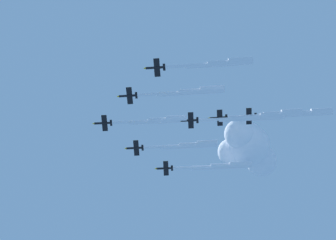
% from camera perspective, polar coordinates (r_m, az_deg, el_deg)
% --- Properties ---
extents(jet_lead, '(23.39, 44.07, 4.52)m').
position_cam_1_polar(jet_lead, '(229.70, -1.32, -0.05)').
color(jet_lead, black).
extents(jet_port_inner, '(24.33, 48.22, 4.44)m').
position_cam_1_polar(jet_port_inner, '(219.34, 2.81, 3.54)').
color(jet_port_inner, black).
extents(jet_starboard_inner, '(23.43, 44.92, 4.56)m').
position_cam_1_polar(jet_starboard_inner, '(237.99, 2.53, -3.11)').
color(jet_starboard_inner, black).
extents(jet_port_mid, '(23.65, 46.24, 4.54)m').
position_cam_1_polar(jet_port_mid, '(209.82, 6.26, 6.95)').
color(jet_port_mid, black).
extents(jet_starboard_mid, '(25.65, 48.32, 4.51)m').
position_cam_1_polar(jet_starboard_mid, '(250.04, 6.56, -5.64)').
color(jet_starboard_mid, black).
extents(jet_port_outer, '(25.64, 48.26, 4.49)m').
position_cam_1_polar(jet_port_outer, '(230.75, 10.17, 0.29)').
color(jet_port_outer, black).
extents(jet_starboard_outer, '(22.37, 43.84, 4.49)m').
position_cam_1_polar(jet_starboard_outer, '(232.76, 12.78, 0.70)').
color(jet_starboard_outer, black).
extents(jet_trail_port, '(23.07, 43.78, 4.55)m').
position_cam_1_polar(jet_trail_port, '(236.27, 16.22, 0.80)').
color(jet_trail_port, black).
extents(cloud_puff, '(40.42, 30.19, 25.27)m').
position_cam_1_polar(cloud_puff, '(264.25, 9.76, -3.21)').
color(cloud_puff, white).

